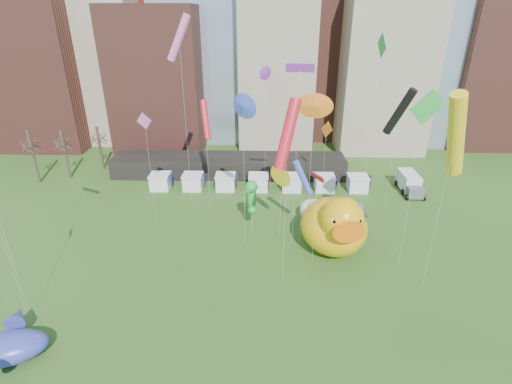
{
  "coord_description": "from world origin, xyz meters",
  "views": [
    {
      "loc": [
        1.84,
        -17.65,
        24.45
      ],
      "look_at": [
        1.24,
        9.18,
        12.0
      ],
      "focal_mm": 27.0,
      "sensor_mm": 36.0,
      "label": 1
    }
  ],
  "objects_px": {
    "small_duck": "(313,210)",
    "big_duck": "(335,225)",
    "seahorse_purple": "(359,213)",
    "whale_inflatable": "(7,346)",
    "seahorse_green": "(252,195)",
    "box_truck": "(409,183)"
  },
  "relations": [
    {
      "from": "big_duck",
      "to": "whale_inflatable",
      "type": "height_order",
      "value": "big_duck"
    },
    {
      "from": "seahorse_purple",
      "to": "box_truck",
      "type": "bearing_deg",
      "value": 66.43
    },
    {
      "from": "small_duck",
      "to": "seahorse_purple",
      "type": "bearing_deg",
      "value": -55.21
    },
    {
      "from": "small_duck",
      "to": "seahorse_purple",
      "type": "xyz_separation_m",
      "value": [
        4.62,
        -4.68,
        1.99
      ]
    },
    {
      "from": "seahorse_purple",
      "to": "box_truck",
      "type": "distance_m",
      "value": 17.97
    },
    {
      "from": "seahorse_purple",
      "to": "small_duck",
      "type": "bearing_deg",
      "value": 148.71
    },
    {
      "from": "whale_inflatable",
      "to": "box_truck",
      "type": "height_order",
      "value": "box_truck"
    },
    {
      "from": "big_duck",
      "to": "seahorse_green",
      "type": "bearing_deg",
      "value": 151.31
    },
    {
      "from": "small_duck",
      "to": "box_truck",
      "type": "xyz_separation_m",
      "value": [
        15.51,
        9.45,
        -0.19
      ]
    },
    {
      "from": "small_duck",
      "to": "whale_inflatable",
      "type": "xyz_separation_m",
      "value": [
        -26.07,
        -22.58,
        -0.38
      ]
    },
    {
      "from": "seahorse_purple",
      "to": "whale_inflatable",
      "type": "distance_m",
      "value": 35.61
    },
    {
      "from": "seahorse_green",
      "to": "box_truck",
      "type": "bearing_deg",
      "value": 50.21
    },
    {
      "from": "big_duck",
      "to": "seahorse_green",
      "type": "xyz_separation_m",
      "value": [
        -9.25,
        4.01,
        1.63
      ]
    },
    {
      "from": "small_duck",
      "to": "seahorse_green",
      "type": "relative_size",
      "value": 0.69
    },
    {
      "from": "whale_inflatable",
      "to": "box_truck",
      "type": "distance_m",
      "value": 52.49
    },
    {
      "from": "small_duck",
      "to": "seahorse_green",
      "type": "height_order",
      "value": "seahorse_green"
    },
    {
      "from": "seahorse_purple",
      "to": "whale_inflatable",
      "type": "relative_size",
      "value": 0.65
    },
    {
      "from": "small_duck",
      "to": "big_duck",
      "type": "bearing_deg",
      "value": -88.49
    },
    {
      "from": "seahorse_purple",
      "to": "whale_inflatable",
      "type": "bearing_deg",
      "value": -135.71
    },
    {
      "from": "big_duck",
      "to": "seahorse_purple",
      "type": "distance_m",
      "value": 4.08
    },
    {
      "from": "seahorse_green",
      "to": "whale_inflatable",
      "type": "distance_m",
      "value": 26.9
    },
    {
      "from": "big_duck",
      "to": "whale_inflatable",
      "type": "xyz_separation_m",
      "value": [
        -27.53,
        -15.32,
        -2.33
      ]
    }
  ]
}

